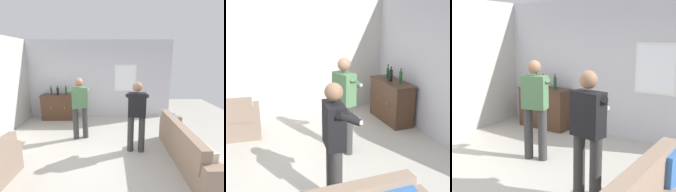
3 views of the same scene
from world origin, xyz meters
The scene contains 9 objects.
ground centered at (0.00, 0.00, 0.00)m, with size 10.40×10.40×0.00m, color #B2ADA3.
wall_back_with_window centered at (0.02, 2.66, 1.40)m, with size 5.20×0.15×2.80m.
couch centered at (1.98, -0.40, 0.33)m, with size 0.57×2.40×0.86m.
sideboard_cabinet centered at (-1.45, 2.30, 0.45)m, with size 1.20×0.49×0.90m.
bottle_wine_green centered at (-1.46, 2.26, 1.03)m, with size 0.08×0.08×0.32m.
bottle_liquor_amber centered at (-1.71, 2.33, 1.03)m, with size 0.06×0.06×0.32m.
bottle_spirits_clear centered at (-1.19, 2.34, 1.04)m, with size 0.07×0.07×0.33m.
person_standing_left centered at (-0.44, 0.78, 0.94)m, with size 0.54×0.52×1.68m.
person_standing_right centered at (0.99, 0.08, 0.94)m, with size 0.55×0.50×1.68m.
Camera 1 is at (0.37, -3.75, 2.24)m, focal length 28.00 mm.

